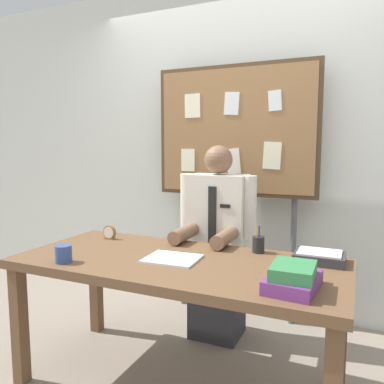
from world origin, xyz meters
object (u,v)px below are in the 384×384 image
at_px(person, 217,250).
at_px(book_stack, 293,278).
at_px(bulletin_board, 235,135).
at_px(open_notebook, 172,259).
at_px(desk_clock, 110,233).
at_px(pen_holder, 258,244).
at_px(coffee_mug, 64,254).
at_px(paper_tray, 319,257).
at_px(desk, 178,274).

distance_m(person, book_stack, 1.06).
bearing_deg(bulletin_board, open_notebook, -91.33).
bearing_deg(book_stack, open_notebook, 165.29).
height_order(book_stack, desk_clock, book_stack).
distance_m(bulletin_board, desk_clock, 1.19).
bearing_deg(book_stack, pen_holder, 118.73).
bearing_deg(coffee_mug, desk_clock, 99.41).
bearing_deg(coffee_mug, person, 60.07).
relative_size(pen_holder, paper_tray, 0.62).
height_order(person, coffee_mug, person).
height_order(person, book_stack, person).
distance_m(open_notebook, paper_tray, 0.79).
bearing_deg(open_notebook, paper_tray, 20.86).
xyz_separation_m(bulletin_board, pen_holder, (0.37, -0.70, -0.65)).
height_order(open_notebook, paper_tray, paper_tray).
relative_size(open_notebook, paper_tray, 1.10).
distance_m(book_stack, desk_clock, 1.33).
distance_m(bulletin_board, pen_holder, 1.02).
relative_size(open_notebook, desk_clock, 3.10).
bearing_deg(coffee_mug, bulletin_board, 67.82).
relative_size(person, pen_holder, 8.48).
xyz_separation_m(desk, open_notebook, (-0.02, -0.02, 0.09)).
distance_m(pen_holder, paper_tray, 0.35).
bearing_deg(open_notebook, desk, 39.77).
xyz_separation_m(desk, coffee_mug, (-0.53, -0.30, 0.13)).
height_order(person, bulletin_board, bulletin_board).
height_order(desk_clock, coffee_mug, same).
relative_size(book_stack, pen_holder, 1.93).
relative_size(book_stack, open_notebook, 1.08).
bearing_deg(open_notebook, desk_clock, 157.31).
relative_size(book_stack, desk_clock, 3.35).
distance_m(open_notebook, coffee_mug, 0.58).
bearing_deg(person, pen_holder, -40.58).
distance_m(person, open_notebook, 0.66).
height_order(book_stack, pen_holder, pen_holder).
distance_m(bulletin_board, open_notebook, 1.24).
distance_m(open_notebook, pen_holder, 0.52).
relative_size(desk, book_stack, 5.78).
relative_size(person, book_stack, 4.39).
xyz_separation_m(bulletin_board, open_notebook, (-0.02, -1.03, -0.69)).
relative_size(desk, paper_tray, 6.87).
bearing_deg(coffee_mug, book_stack, 4.82).
height_order(desk, pen_holder, pen_holder).
xyz_separation_m(desk, paper_tray, (0.71, 0.26, 0.11)).
xyz_separation_m(desk, desk_clock, (-0.62, 0.23, 0.12)).
bearing_deg(open_notebook, person, 87.87).
relative_size(person, bulletin_board, 0.69).
distance_m(desk, coffee_mug, 0.62).
bearing_deg(desk_clock, bulletin_board, 51.56).
height_order(open_notebook, coffee_mug, coffee_mug).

